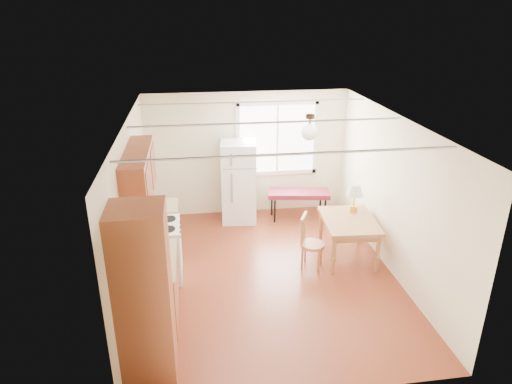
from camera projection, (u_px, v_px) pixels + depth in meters
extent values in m
cube|color=#5D2113|center=(267.00, 274.00, 7.35)|extent=(4.60, 5.60, 0.12)
cube|color=white|center=(269.00, 121.00, 6.40)|extent=(4.60, 5.60, 0.12)
cube|color=#F7F2C6|center=(247.00, 154.00, 9.17)|extent=(4.60, 0.10, 2.50)
cube|color=#F7F2C6|center=(309.00, 301.00, 4.58)|extent=(4.60, 0.10, 2.50)
cube|color=#F7F2C6|center=(132.00, 211.00, 6.61)|extent=(0.10, 5.60, 2.50)
cube|color=#F7F2C6|center=(394.00, 196.00, 7.14)|extent=(0.10, 5.60, 2.50)
cube|color=brown|center=(144.00, 294.00, 5.03)|extent=(0.60, 0.60, 2.10)
cube|color=brown|center=(154.00, 290.00, 6.18)|extent=(0.60, 1.10, 0.86)
cube|color=tan|center=(152.00, 261.00, 6.01)|extent=(0.62, 1.14, 0.04)
cube|color=white|center=(160.00, 251.00, 7.14)|extent=(0.65, 0.76, 0.90)
cube|color=brown|center=(161.00, 230.00, 7.83)|extent=(0.60, 0.60, 0.86)
cube|color=brown|center=(139.00, 175.00, 6.27)|extent=(0.33, 1.60, 0.70)
cube|color=white|center=(277.00, 139.00, 9.12)|extent=(1.50, 0.02, 1.35)
cylinder|color=#322116|center=(310.00, 116.00, 6.88)|extent=(0.14, 0.14, 0.06)
cylinder|color=#322116|center=(310.00, 123.00, 6.92)|extent=(0.03, 0.03, 0.16)
sphere|color=white|center=(309.00, 132.00, 6.97)|extent=(0.26, 0.26, 0.26)
cube|color=white|center=(239.00, 182.00, 8.96)|extent=(0.73, 0.73, 1.62)
cube|color=gray|center=(240.00, 169.00, 8.51)|extent=(0.67, 0.02, 0.02)
cube|color=gray|center=(232.00, 181.00, 8.55)|extent=(0.03, 0.03, 0.97)
cube|color=maroon|center=(299.00, 194.00, 9.15)|extent=(1.28, 0.64, 0.09)
cylinder|color=black|center=(275.00, 211.00, 9.03)|extent=(0.04, 0.04, 0.47)
cylinder|color=black|center=(325.00, 208.00, 9.16)|extent=(0.04, 0.04, 0.47)
cylinder|color=black|center=(272.00, 205.00, 9.34)|extent=(0.04, 0.04, 0.47)
cylinder|color=black|center=(320.00, 202.00, 9.48)|extent=(0.04, 0.04, 0.47)
cube|color=#97623A|center=(349.00, 221.00, 7.60)|extent=(0.93, 1.20, 0.06)
cube|color=#97623A|center=(349.00, 225.00, 7.63)|extent=(0.83, 1.09, 0.10)
cylinder|color=#97623A|center=(334.00, 256.00, 7.25)|extent=(0.07, 0.07, 0.65)
cylinder|color=#97623A|center=(378.00, 254.00, 7.29)|extent=(0.07, 0.07, 0.65)
cylinder|color=#97623A|center=(321.00, 227.00, 8.17)|extent=(0.07, 0.07, 0.65)
cylinder|color=#97623A|center=(360.00, 226.00, 8.22)|extent=(0.07, 0.07, 0.65)
cylinder|color=#97623A|center=(312.00, 245.00, 7.42)|extent=(0.39, 0.39, 0.05)
cylinder|color=#97623A|center=(302.00, 258.00, 7.41)|extent=(0.04, 0.04, 0.40)
cylinder|color=#97623A|center=(319.00, 261.00, 7.34)|extent=(0.04, 0.04, 0.40)
cylinder|color=#97623A|center=(305.00, 251.00, 7.65)|extent=(0.04, 0.04, 0.40)
cylinder|color=#97623A|center=(321.00, 253.00, 7.58)|extent=(0.04, 0.04, 0.40)
cylinder|color=gold|center=(353.00, 209.00, 7.85)|extent=(0.13, 0.13, 0.12)
cylinder|color=gold|center=(354.00, 200.00, 7.79)|extent=(0.02, 0.02, 0.19)
cone|color=silver|center=(355.00, 190.00, 7.72)|extent=(0.29, 0.29, 0.19)
cube|color=black|center=(147.00, 276.00, 5.57)|extent=(0.23, 0.27, 0.09)
cube|color=black|center=(145.00, 266.00, 5.41)|extent=(0.20, 0.10, 0.30)
cylinder|color=black|center=(146.00, 266.00, 5.58)|extent=(0.15, 0.15, 0.13)
cylinder|color=red|center=(149.00, 258.00, 5.91)|extent=(0.11, 0.11, 0.15)
sphere|color=red|center=(148.00, 251.00, 5.87)|extent=(0.05, 0.05, 0.05)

